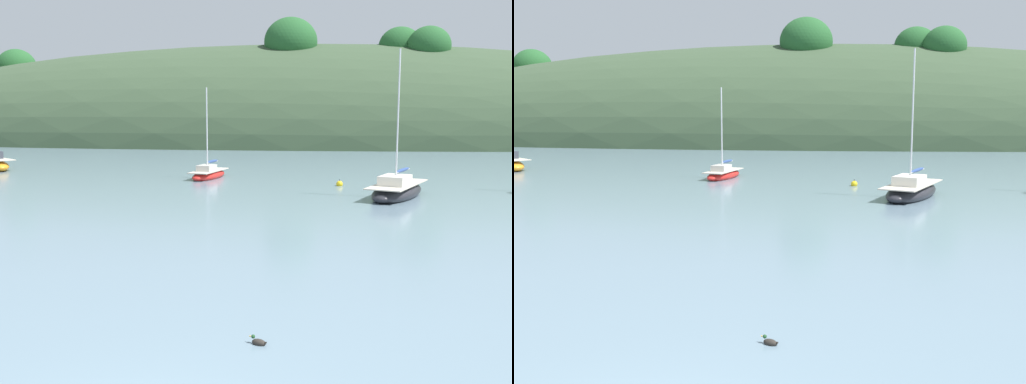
# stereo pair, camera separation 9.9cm
# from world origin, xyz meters

# --- Properties ---
(far_shoreline_hill) EXTENTS (150.00, 36.00, 31.51)m
(far_shoreline_hill) POSITION_xyz_m (-0.03, 80.62, 0.07)
(far_shoreline_hill) COLOR #384C33
(far_shoreline_hill) RESTS_ON ground
(sailboat_red_portside) EXTENTS (4.68, 6.90, 8.67)m
(sailboat_red_portside) POSITION_xyz_m (7.52, 26.96, 0.40)
(sailboat_red_portside) COLOR #232328
(sailboat_red_portside) RESTS_ON ground
(sailboat_cream_ketch) EXTENTS (2.61, 4.96, 6.76)m
(sailboat_cream_ketch) POSITION_xyz_m (-5.07, 35.01, 0.32)
(sailboat_cream_ketch) COLOR red
(sailboat_cream_ketch) RESTS_ON ground
(mooring_buoy_channel) EXTENTS (0.44, 0.44, 0.54)m
(mooring_buoy_channel) POSITION_xyz_m (4.38, 31.67, 0.12)
(mooring_buoy_channel) COLOR yellow
(mooring_buoy_channel) RESTS_ON ground
(duck_lone_left) EXTENTS (0.41, 0.30, 0.24)m
(duck_lone_left) POSITION_xyz_m (1.63, 4.78, 0.05)
(duck_lone_left) COLOR #2D2823
(duck_lone_left) RESTS_ON ground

